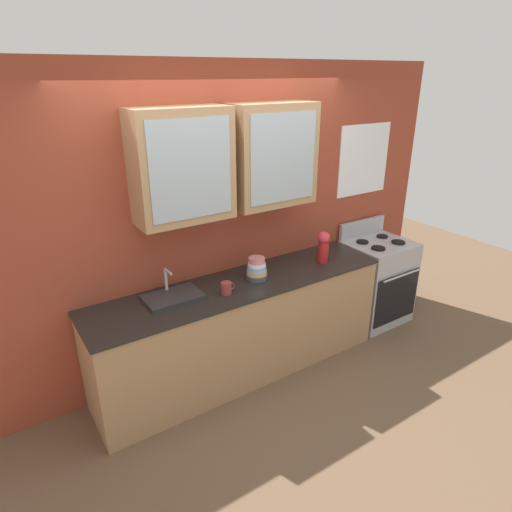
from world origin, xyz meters
name	(u,v)px	position (x,y,z in m)	size (l,w,h in m)	color
ground_plane	(243,370)	(0.00, 0.00, 0.00)	(10.00, 10.00, 0.00)	brown
back_wall_unit	(222,210)	(0.01, 0.31, 1.46)	(4.87, 0.42, 2.65)	#993D28
counter	(242,328)	(0.00, 0.00, 0.45)	(2.68, 0.62, 0.90)	#A87F56
stove_range	(376,281)	(1.71, 0.00, 0.46)	(0.67, 0.62, 1.08)	#ADAFB5
sink_faucet	(173,296)	(-0.60, 0.07, 0.92)	(0.45, 0.29, 0.22)	#2D2D30
bowl_stack	(257,269)	(0.15, 0.00, 0.98)	(0.18, 0.18, 0.20)	#4C4C54
vase	(323,246)	(0.87, -0.04, 1.06)	(0.11, 0.11, 0.30)	#B21E1E
cup_near_sink	(227,288)	(-0.21, -0.10, 0.95)	(0.12, 0.08, 0.10)	#993838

